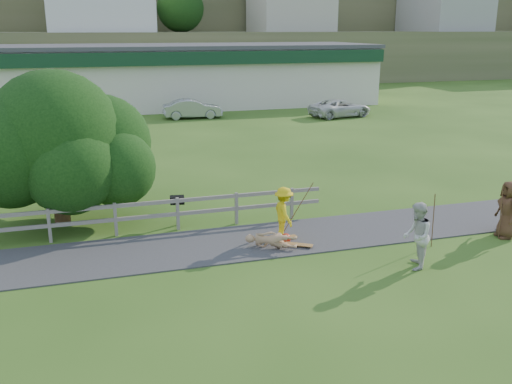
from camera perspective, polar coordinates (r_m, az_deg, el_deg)
ground at (r=16.55m, az=1.06°, el=-6.80°), size 260.00×260.00×0.00m
path at (r=17.87m, az=-0.44°, el=-4.96°), size 34.00×3.00×0.04m
fence at (r=18.68m, az=-15.79°, el=-2.35°), size 15.05×0.10×1.10m
strip_mall at (r=50.34m, az=-7.12°, el=11.56°), size 32.50×10.75×5.10m
skater_rider at (r=17.74m, az=2.79°, el=-2.40°), size 0.64×1.07×1.63m
skater_fallen at (r=17.22m, az=1.51°, el=-4.85°), size 1.12×1.53×0.57m
spectator_a at (r=16.29m, az=15.79°, el=-4.25°), size 1.07×1.15×1.89m
spectator_b at (r=20.19m, az=23.68°, el=-1.54°), size 0.61×1.00×1.59m
spectator_c at (r=19.64m, az=23.84°, el=-1.62°), size 0.73×0.99×1.85m
car_silver at (r=42.70m, az=-6.38°, el=8.27°), size 4.36×1.72×1.41m
car_white at (r=43.64m, az=8.43°, el=8.31°), size 5.14×3.06×1.34m
tree at (r=20.20m, az=-19.25°, el=2.74°), size 7.08×7.08×4.17m
bbq at (r=19.38m, az=-7.85°, el=-1.88°), size 0.51×0.41×1.02m
longboard_rider at (r=18.00m, az=2.76°, el=-4.72°), size 0.91×0.32×0.10m
longboard_fallen at (r=17.47m, az=4.11°, el=-5.38°), size 0.94×0.73×0.11m
helmet at (r=17.76m, az=2.99°, el=-4.63°), size 0.32×0.32×0.32m
pole_rider at (r=18.24m, az=4.15°, el=-1.30°), size 0.03×0.03×2.00m
pole_spec_left at (r=18.03m, az=17.30°, el=-2.75°), size 0.03×0.03×1.68m
pole_spec_right at (r=19.43m, az=23.29°, el=-1.85°), size 0.03×0.03×1.78m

